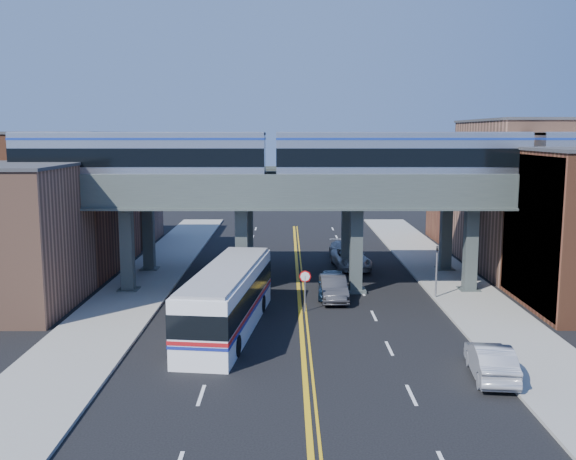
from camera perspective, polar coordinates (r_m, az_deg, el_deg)
name	(u,v)px	position (r m, az deg, el deg)	size (l,w,h in m)	color
ground	(301,326)	(37.72, 1.19, -8.50)	(120.00, 120.00, 0.00)	black
sidewalk_west	(142,284)	(48.53, -12.83, -4.72)	(5.00, 70.00, 0.16)	gray
sidewalk_east	(454,284)	(48.91, 14.56, -4.68)	(5.00, 70.00, 0.16)	gray
building_west_a	(8,238)	(44.26, -23.62, -0.68)	(8.00, 10.00, 9.00)	#8C5F48
building_west_b	(71,202)	(55.24, -18.76, 2.35)	(8.00, 14.00, 11.00)	brown
building_west_c	(114,203)	(67.77, -15.21, 2.31)	(8.00, 10.00, 8.00)	#8C5F48
building_east_b	(524,196)	(55.74, 20.23, 2.84)	(8.00, 14.00, 12.00)	#8C5F48
building_east_c	(476,198)	(68.16, 16.41, 2.72)	(8.00, 10.00, 9.00)	brown
mural_panel	(530,234)	(43.35, 20.69, -0.36)	(0.10, 9.50, 9.50)	teal
elevated_viaduct_near	(299,201)	(44.29, 0.99, 2.62)	(52.00, 3.60, 7.40)	#3E4846
elevated_viaduct_far	(297,192)	(51.25, 0.84, 3.44)	(52.00, 3.60, 7.40)	#3E4846
transit_train	(400,157)	(44.74, 9.97, 6.41)	(52.42, 3.29, 3.84)	black
stop_sign	(305,284)	(40.16, 1.53, -4.84)	(0.76, 0.09, 2.63)	slate
traffic_signal	(437,266)	(44.10, 13.08, -3.12)	(0.15, 0.18, 4.10)	slate
transit_bus	(228,300)	(36.60, -5.39, -6.18)	(4.56, 13.68, 3.46)	white
car_lane_a	(333,284)	(44.28, 3.99, -4.78)	(2.01, 4.99, 1.70)	#0E1E34
car_lane_b	(333,288)	(43.29, 4.06, -5.17)	(1.69, 4.85, 1.60)	#302F32
car_lane_c	(351,259)	(53.32, 5.60, -2.56)	(2.65, 5.75, 1.60)	#BBBBBD
car_lane_d	(343,250)	(57.65, 4.91, -1.78)	(2.01, 4.94, 1.43)	#A9A9AD
car_parked_curb	(491,361)	(31.29, 17.59, -11.03)	(1.69, 4.85, 1.60)	#A6A7AB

